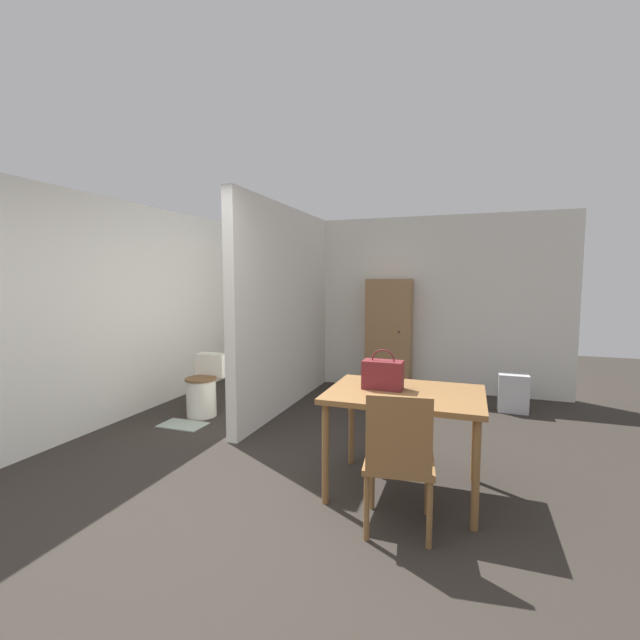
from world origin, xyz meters
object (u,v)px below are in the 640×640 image
wooden_cabinet (389,335)px  space_heater (513,393)px  dining_table (405,403)px  wooden_chair (399,457)px  toilet (204,388)px  handbag (383,374)px

wooden_cabinet → space_heater: 1.78m
dining_table → space_heater: dining_table is taller
dining_table → wooden_chair: wooden_chair is taller
wooden_cabinet → toilet: bearing=-135.9°
dining_table → toilet: bearing=156.5°
space_heater → handbag: bearing=-115.5°
dining_table → handbag: bearing=170.5°
handbag → wooden_cabinet: (-0.47, 2.88, -0.08)m
toilet → wooden_chair: bearing=-32.7°
dining_table → toilet: 2.77m
toilet → wooden_cabinet: size_ratio=0.44×
handbag → wooden_cabinet: 2.92m
handbag → space_heater: handbag is taller
wooden_chair → handbag: bearing=103.6°
wooden_chair → handbag: size_ratio=3.02×
handbag → wooden_chair: bearing=-69.3°
wooden_chair → wooden_cabinet: wooden_cabinet is taller
wooden_chair → handbag: handbag is taller
handbag → space_heater: (1.14, 2.40, -0.66)m
dining_table → wooden_chair: 0.59m
wooden_chair → handbag: (-0.22, 0.59, 0.39)m
toilet → space_heater: bearing=20.9°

